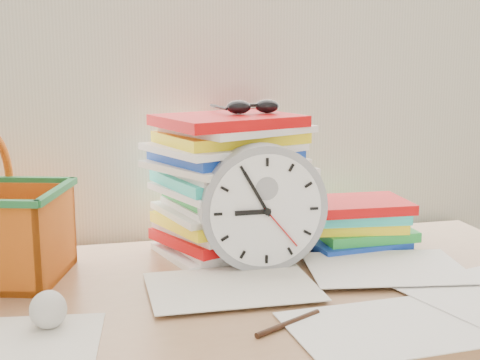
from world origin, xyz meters
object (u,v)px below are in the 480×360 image
object	(u,v)px
paper_stack	(231,184)
book_stack	(359,223)
desk	(233,323)
clock	(263,208)

from	to	relation	value
paper_stack	book_stack	world-z (taller)	paper_stack
desk	book_stack	bearing A→B (deg)	29.44
desk	clock	size ratio (longest dim) A/B	5.35
paper_stack	clock	distance (m)	0.15
paper_stack	clock	size ratio (longest dim) A/B	1.24
desk	clock	world-z (taller)	clock
desk	paper_stack	xyz separation A→B (m)	(0.05, 0.23, 0.23)
paper_stack	book_stack	size ratio (longest dim) A/B	1.24
clock	paper_stack	bearing A→B (deg)	103.74
clock	desk	bearing A→B (deg)	-133.87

